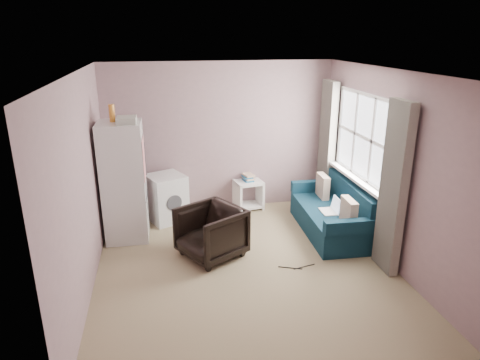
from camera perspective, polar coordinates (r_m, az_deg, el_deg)
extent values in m
cube|color=#968462|center=(5.75, 0.66, -11.53)|extent=(3.80, 4.20, 0.02)
cube|color=silver|center=(4.97, 0.78, 14.36)|extent=(3.80, 4.20, 0.02)
cube|color=gray|center=(7.23, -2.68, 5.68)|extent=(3.80, 0.02, 2.50)
cube|color=gray|center=(3.36, 8.14, -10.83)|extent=(3.80, 0.02, 2.50)
cube|color=gray|center=(5.21, -20.34, -0.84)|extent=(0.02, 4.20, 2.50)
cube|color=gray|center=(5.90, 19.20, 1.55)|extent=(0.02, 4.20, 2.50)
cube|color=white|center=(6.42, 16.23, 5.53)|extent=(0.01, 1.60, 1.20)
imported|color=black|center=(5.83, -3.91, -6.67)|extent=(0.99, 1.01, 0.78)
cube|color=silver|center=(6.39, -15.21, -0.29)|extent=(0.61, 0.61, 1.75)
cube|color=#3E3E44|center=(6.44, -12.34, -2.03)|extent=(0.02, 0.56, 0.02)
cube|color=#3E3E44|center=(6.49, -12.54, 2.79)|extent=(0.02, 0.03, 0.50)
cube|color=silver|center=(6.23, -12.68, 2.78)|extent=(0.01, 0.42, 0.60)
cylinder|color=orange|center=(6.20, -16.71, 8.54)|extent=(0.08, 0.08, 0.24)
cube|color=#A1A298|center=(6.05, -14.90, 7.73)|extent=(0.27, 0.31, 0.09)
cube|color=silver|center=(7.03, -9.75, -2.37)|extent=(0.72, 0.72, 0.77)
cube|color=#3E3E44|center=(6.89, -9.85, 0.35)|extent=(0.66, 0.65, 0.05)
cylinder|color=#3E3E44|center=(6.79, -8.74, -3.04)|extent=(0.24, 0.12, 0.25)
cube|color=white|center=(7.39, 1.04, -0.23)|extent=(0.53, 0.53, 0.04)
cube|color=white|center=(7.54, 1.03, -3.24)|extent=(0.53, 0.53, 0.04)
cube|color=white|center=(7.40, -0.46, -2.08)|extent=(0.12, 0.45, 0.51)
cube|color=white|center=(7.54, 2.50, -1.68)|extent=(0.12, 0.45, 0.51)
cube|color=#205D87|center=(7.38, 1.05, 0.03)|extent=(0.19, 0.24, 0.03)
cube|color=tan|center=(7.37, 1.14, 0.26)|extent=(0.20, 0.25, 0.03)
cube|color=#205D87|center=(7.36, 0.96, 0.48)|extent=(0.17, 0.24, 0.03)
cube|color=tan|center=(7.35, 1.13, 0.69)|extent=(0.21, 0.26, 0.03)
cube|color=#0E3042|center=(6.73, 11.91, -5.33)|extent=(0.85, 1.70, 0.37)
cube|color=#0E3042|center=(6.70, 14.64, -2.06)|extent=(0.23, 1.68, 0.41)
cube|color=#0E3042|center=(5.94, 14.79, -6.00)|extent=(0.79, 0.16, 0.19)
cube|color=#0E3042|center=(7.33, 9.89, -0.79)|extent=(0.79, 0.16, 0.19)
cube|color=#BCA38E|center=(6.15, 14.28, -4.15)|extent=(0.13, 0.38, 0.37)
cube|color=#BCA38E|center=(7.08, 10.97, -0.79)|extent=(0.13, 0.38, 0.37)
cube|color=white|center=(6.55, 11.70, -4.14)|extent=(0.23, 0.31, 0.02)
cube|color=silver|center=(6.55, 12.71, -3.21)|extent=(0.07, 0.31, 0.20)
cube|color=white|center=(6.56, 15.20, 0.16)|extent=(0.14, 1.70, 0.04)
cube|color=white|center=(6.57, 15.61, 0.44)|extent=(0.02, 1.68, 0.05)
cube|color=white|center=(6.41, 16.08, 5.53)|extent=(0.02, 1.68, 0.05)
cube|color=white|center=(6.31, 16.58, 10.83)|extent=(0.02, 1.68, 0.05)
cube|color=white|center=(5.73, 19.61, 3.62)|extent=(0.02, 0.05, 1.20)
cube|color=white|center=(6.18, 17.17, 4.94)|extent=(0.02, 0.05, 1.20)
cube|color=white|center=(6.64, 15.06, 6.07)|extent=(0.02, 0.05, 1.20)
cube|color=white|center=(7.12, 13.22, 7.05)|extent=(0.02, 0.05, 1.20)
cube|color=beige|center=(5.57, 19.78, -1.14)|extent=(0.12, 0.46, 2.18)
cube|color=beige|center=(7.42, 11.49, 4.47)|extent=(0.12, 0.46, 2.18)
cylinder|color=black|center=(5.79, 8.55, -11.35)|extent=(0.31, 0.08, 0.01)
cylinder|color=black|center=(5.74, 6.71, -11.55)|extent=(0.30, 0.13, 0.01)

